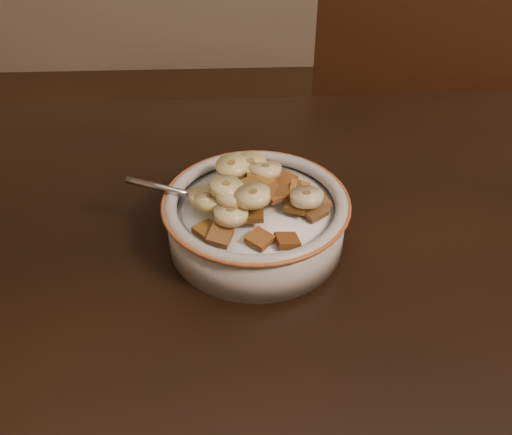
{
  "coord_description": "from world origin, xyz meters",
  "views": [
    {
      "loc": [
        -0.3,
        -0.3,
        1.13
      ],
      "look_at": [
        -0.28,
        0.13,
        0.78
      ],
      "focal_mm": 40.0,
      "sensor_mm": 36.0,
      "label": 1
    }
  ],
  "objects": [
    {
      "name": "cereal_square_2",
      "position": [
        -0.28,
        0.13,
        0.82
      ],
      "size": [
        0.03,
        0.03,
        0.01
      ],
      "primitive_type": "cube",
      "rotation": [
        -0.18,
        0.1,
        2.02
      ],
      "color": "olive",
      "rests_on": "milk"
    },
    {
      "name": "banana_slice_4",
      "position": [
        -0.28,
        0.17,
        0.82
      ],
      "size": [
        0.04,
        0.04,
        0.02
      ],
      "primitive_type": "cylinder",
      "rotation": [
        0.14,
        -0.12,
        1.06
      ],
      "color": "#DDBB73",
      "rests_on": "milk"
    },
    {
      "name": "chair",
      "position": [
        0.06,
        0.48,
        0.46
      ],
      "size": [
        0.47,
        0.47,
        0.92
      ],
      "primitive_type": "cube",
      "rotation": [
        0.0,
        0.0,
        -0.18
      ],
      "color": "black",
      "rests_on": "floor"
    },
    {
      "name": "cereal_square_3",
      "position": [
        -0.29,
        0.12,
        0.81
      ],
      "size": [
        0.03,
        0.03,
        0.01
      ],
      "primitive_type": "cube",
      "rotation": [
        0.16,
        0.05,
        0.42
      ],
      "color": "brown",
      "rests_on": "milk"
    },
    {
      "name": "banana_slice_8",
      "position": [
        -0.28,
        0.11,
        0.82
      ],
      "size": [
        0.04,
        0.04,
        0.01
      ],
      "primitive_type": "cylinder",
      "rotation": [
        -0.01,
        0.11,
        2.25
      ],
      "color": "#FCDE8E",
      "rests_on": "milk"
    },
    {
      "name": "cereal_square_15",
      "position": [
        -0.27,
        0.15,
        0.81
      ],
      "size": [
        0.02,
        0.02,
        0.01
      ],
      "primitive_type": "cube",
      "rotation": [
        0.01,
        -0.17,
        3.03
      ],
      "color": "brown",
      "rests_on": "milk"
    },
    {
      "name": "cereal_square_24",
      "position": [
        -0.31,
        0.14,
        0.81
      ],
      "size": [
        0.03,
        0.03,
        0.01
      ],
      "primitive_type": "cube",
      "rotation": [
        -0.06,
        -0.02,
        2.4
      ],
      "color": "brown",
      "rests_on": "milk"
    },
    {
      "name": "cereal_bowl",
      "position": [
        -0.28,
        0.13,
        0.77
      ],
      "size": [
        0.17,
        0.17,
        0.04
      ],
      "primitive_type": "cylinder",
      "color": "beige",
      "rests_on": "table"
    },
    {
      "name": "cereal_square_9",
      "position": [
        -0.28,
        0.11,
        0.81
      ],
      "size": [
        0.02,
        0.02,
        0.01
      ],
      "primitive_type": "cube",
      "rotation": [
        -0.06,
        -0.01,
        1.54
      ],
      "color": "brown",
      "rests_on": "milk"
    },
    {
      "name": "cereal_square_4",
      "position": [
        -0.24,
        0.12,
        0.8
      ],
      "size": [
        0.03,
        0.03,
        0.01
      ],
      "primitive_type": "cube",
      "rotation": [
        -0.1,
        0.11,
        2.61
      ],
      "color": "brown",
      "rests_on": "milk"
    },
    {
      "name": "milk",
      "position": [
        -0.28,
        0.13,
        0.79
      ],
      "size": [
        0.14,
        0.14,
        0.0
      ],
      "primitive_type": "cylinder",
      "color": "white",
      "rests_on": "cereal_bowl"
    },
    {
      "name": "cereal_square_20",
      "position": [
        -0.31,
        0.14,
        0.8
      ],
      "size": [
        0.03,
        0.03,
        0.01
      ],
      "primitive_type": "cube",
      "rotation": [
        -0.13,
        0.11,
        2.8
      ],
      "color": "brown",
      "rests_on": "milk"
    },
    {
      "name": "cereal_square_10",
      "position": [
        -0.24,
        0.13,
        0.8
      ],
      "size": [
        0.03,
        0.03,
        0.01
      ],
      "primitive_type": "cube",
      "rotation": [
        0.01,
        -0.12,
        0.86
      ],
      "color": "brown",
      "rests_on": "milk"
    },
    {
      "name": "banana_slice_6",
      "position": [
        -0.3,
        0.1,
        0.81
      ],
      "size": [
        0.04,
        0.04,
        0.01
      ],
      "primitive_type": "cylinder",
      "rotation": [
        0.06,
        0.01,
        2.53
      ],
      "color": "beige",
      "rests_on": "milk"
    },
    {
      "name": "cereal_square_6",
      "position": [
        -0.26,
        0.15,
        0.81
      ],
      "size": [
        0.03,
        0.03,
        0.01
      ],
      "primitive_type": "cube",
      "rotation": [
        -0.2,
        0.03,
        1.26
      ],
      "color": "brown",
      "rests_on": "milk"
    },
    {
      "name": "cereal_square_12",
      "position": [
        -0.26,
        0.18,
        0.8
      ],
      "size": [
        0.03,
        0.03,
        0.01
      ],
      "primitive_type": "cube",
      "rotation": [
        -0.15,
        -0.08,
        0.9
      ],
      "color": "brown",
      "rests_on": "milk"
    },
    {
      "name": "cereal_square_8",
      "position": [
        -0.26,
        0.13,
        0.81
      ],
      "size": [
        0.02,
        0.02,
        0.01
      ],
      "primitive_type": "cube",
      "rotation": [
        -0.25,
        0.13,
        1.76
      ],
      "color": "brown",
      "rests_on": "milk"
    },
    {
      "name": "banana_slice_2",
      "position": [
        -0.3,
        0.16,
        0.82
      ],
      "size": [
        0.04,
        0.04,
        0.01
      ],
      "primitive_type": "cylinder",
      "rotation": [
        0.01,
        -0.12,
        0.75
      ],
      "color": "#EED976",
      "rests_on": "milk"
    },
    {
      "name": "banana_slice_5",
      "position": [
        -0.3,
        0.12,
        0.82
      ],
      "size": [
        0.04,
        0.04,
        0.02
      ],
      "primitive_type": "cylinder",
      "rotation": [
        0.12,
        -0.13,
        2.65
      ],
      "color": "beige",
      "rests_on": "milk"
    },
    {
      "name": "cereal_square_5",
      "position": [
        -0.22,
        0.12,
        0.8
      ],
      "size": [
        0.03,
        0.03,
        0.01
      ],
      "primitive_type": "cube",
      "rotation": [
        -0.12,
        -0.15,
        2.13
      ],
      "color": "brown",
      "rests_on": "milk"
    },
    {
      "name": "cereal_square_19",
      "position": [
        -0.22,
        0.13,
        0.8
      ],
      "size": [
        0.02,
        0.02,
        0.01
      ],
      "primitive_type": "cube",
      "rotation": [
        -0.03,
        0.13,
        1.81
      ],
      "color": "brown",
      "rests_on": "milk"
    },
    {
      "name": "banana_slice_0",
      "position": [
        -0.32,
        0.12,
        0.81
      ],
      "size": [
        0.03,
        0.03,
        0.01
      ],
      "primitive_type": "cylinder",
      "rotation": [
        -0.03,
        0.05,
        1.64
      ],
      "color": "#D0BD6B",
      "rests_on": "milk"
    },
    {
      "name": "cereal_square_18",
      "position": [
        -0.27,
        0.14,
        0.81
      ],
      "size": [
        0.03,
        0.03,
        0.01
      ],
      "primitive_type": "cube",
      "rotation": [
        0.14,
        0.1,
        0.45
      ],
      "color": "#9A6228",
      "rests_on": "milk"
    },
    {
      "name": "cereal_square_14",
      "position": [
        -0.26,
        0.13,
        0.81
      ],
      "size": [
        0.03,
        0.03,
        0.01
      ],
      "primitive_type": "cube",
      "rotation": [
        0.25,
        0.11,
        0.66
      ],
      "color": "brown",
      "rests_on": "milk"
    },
    {
      "name": "cereal_square_13",
      "position": [
        -0.28,
        0.17,
        0.8
      ],
      "size": [
        0.02,
        0.02,
        0.01
      ],
      "primitive_type": "cube",
      "rotation": [
        0.03,
        0.02,
        1.82
      ],
      "color": "#98591B",
      "rests_on": "milk"
    },
    {
      "name": "cereal_square_28",
      "position": [
        -0.31,
        0.08,
        0.8
      ],
      "size": [
        0.03,
        0.03,
        0.01
      ],
      "primitive_type": "cube",
      "rotation": [
        -0.19,
        -0.14,
        2.82
      ],
      "color": "brown",
      "rests_on": "milk"
    },
    {
      "name": "cereal_square_26",
      "position": [
        -0.29,
        0.16,
        0.81
      ],
      "size": [
        0.03,
        0.03,
        0.01
      ],
      "primitive_type": "cube",
      "rotation": [
        -0.14,
        -0.15,
        2.06
      ],
      "color": "brown",
      "rests_on": "milk"
    },
    {
      "name": "banana_slice_3",
      "position": [
        -0.32,
        0.13,
        0.81
      ],
      "size": [
        0.04,
        0.04,
        0.01
      ],
      "primitive_type": "cylinder",
      "rotation": [
        0.13,
        0.07,
        3.0
      ],
      "color": "#F1D475",
      "rests_on": "milk"
    },
    {
      "name": "cereal_square_1",
      "position": [
        -0.25,
        0.08,
        0.8
      ],
      "size": [
        0.02,
        0.02,
        0.01
      ],
      "primitive_type": "cube",
      "rotation": [
        0.18,
        0.11,
        1.76
      ],
      "color": "brown",
      "rests_on": "milk"
    },
    {
      "name": "cereal_square_23",
      "position": [
        -0.29,
        0.16,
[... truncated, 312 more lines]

